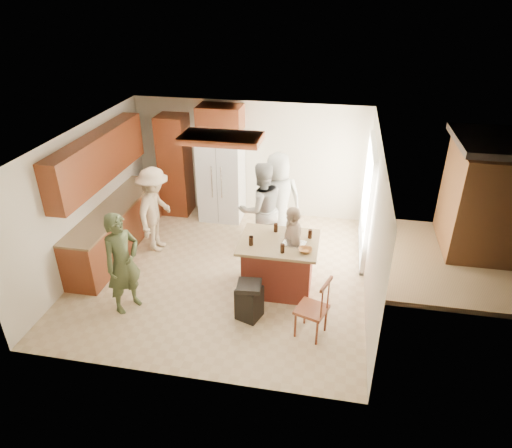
% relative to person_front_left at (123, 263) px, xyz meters
% --- Properties ---
extents(room_shell, '(8.00, 5.20, 5.00)m').
position_rel_person_front_left_xyz_m(room_shell, '(5.62, 2.89, 0.03)').
color(room_shell, tan).
rests_on(room_shell, ground).
extents(person_front_left, '(0.69, 0.75, 1.68)m').
position_rel_person_front_left_xyz_m(person_front_left, '(0.00, 0.00, 0.00)').
color(person_front_left, '#3A4327').
rests_on(person_front_left, ground).
extents(person_behind_left, '(1.04, 0.93, 1.82)m').
position_rel_person_front_left_xyz_m(person_behind_left, '(1.79, 2.09, 0.07)').
color(person_behind_left, gray).
rests_on(person_behind_left, ground).
extents(person_behind_right, '(1.05, 0.84, 1.86)m').
position_rel_person_front_left_xyz_m(person_behind_right, '(2.04, 2.51, 0.09)').
color(person_behind_right, '#97988F').
rests_on(person_behind_right, ground).
extents(person_side_right, '(0.65, 0.95, 1.47)m').
position_rel_person_front_left_xyz_m(person_side_right, '(2.48, 1.14, -0.10)').
color(person_side_right, tan).
rests_on(person_side_right, ground).
extents(person_counter, '(0.54, 1.10, 1.68)m').
position_rel_person_front_left_xyz_m(person_counter, '(-0.20, 1.81, 0.00)').
color(person_counter, tan).
rests_on(person_counter, ground).
extents(left_cabinetry, '(0.64, 3.00, 2.30)m').
position_rel_person_front_left_xyz_m(left_cabinetry, '(-1.00, 1.64, 0.12)').
color(left_cabinetry, maroon).
rests_on(left_cabinetry, ground).
extents(back_wall_units, '(1.80, 0.60, 2.45)m').
position_rel_person_front_left_xyz_m(back_wall_units, '(-0.09, 3.44, 0.54)').
color(back_wall_units, maroon).
rests_on(back_wall_units, ground).
extents(refrigerator, '(0.90, 0.76, 1.80)m').
position_rel_person_front_left_xyz_m(refrigerator, '(0.70, 3.36, 0.06)').
color(refrigerator, white).
rests_on(refrigerator, ground).
extents(kitchen_island, '(1.28, 1.03, 0.93)m').
position_rel_person_front_left_xyz_m(kitchen_island, '(2.29, 0.95, -0.36)').
color(kitchen_island, '#A73C2B').
rests_on(kitchen_island, ground).
extents(island_items, '(1.02, 0.71, 0.15)m').
position_rel_person_front_left_xyz_m(island_items, '(2.45, 0.84, 0.14)').
color(island_items, silver).
rests_on(island_items, kitchen_island).
extents(trash_bin, '(0.43, 0.43, 0.63)m').
position_rel_person_front_left_xyz_m(trash_bin, '(1.96, 0.11, -0.52)').
color(trash_bin, black).
rests_on(trash_bin, ground).
extents(spindle_chair, '(0.53, 0.53, 0.99)m').
position_rel_person_front_left_xyz_m(spindle_chair, '(2.94, -0.10, -0.38)').
color(spindle_chair, maroon).
rests_on(spindle_chair, ground).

